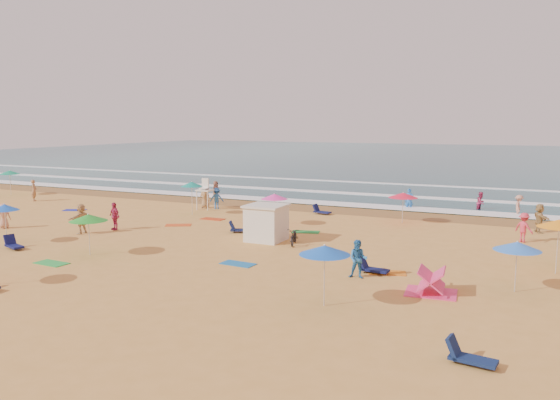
% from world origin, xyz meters
% --- Properties ---
extents(ground, '(220.00, 220.00, 0.00)m').
position_xyz_m(ground, '(0.00, 0.00, 0.00)').
color(ground, gold).
rests_on(ground, ground).
extents(ocean, '(220.00, 140.00, 0.18)m').
position_xyz_m(ocean, '(0.00, 84.00, 0.00)').
color(ocean, '#0C4756').
rests_on(ocean, ground).
extents(wet_sand, '(220.00, 220.00, 0.00)m').
position_xyz_m(wet_sand, '(0.00, 12.50, 0.01)').
color(wet_sand, olive).
rests_on(wet_sand, ground).
extents(surf_foam, '(200.00, 18.70, 0.05)m').
position_xyz_m(surf_foam, '(0.00, 21.32, 0.10)').
color(surf_foam, white).
rests_on(surf_foam, ground).
extents(cabana, '(2.00, 2.00, 2.00)m').
position_xyz_m(cabana, '(1.68, -0.08, 1.00)').
color(cabana, silver).
rests_on(cabana, ground).
extents(cabana_roof, '(2.20, 2.20, 0.12)m').
position_xyz_m(cabana_roof, '(1.68, -0.08, 2.06)').
color(cabana_roof, silver).
rests_on(cabana_roof, cabana).
extents(bicycle, '(1.12, 1.94, 0.96)m').
position_xyz_m(bicycle, '(3.58, -0.38, 0.48)').
color(bicycle, black).
rests_on(bicycle, ground).
extents(lifeguard_stand, '(1.20, 1.20, 2.10)m').
position_xyz_m(lifeguard_stand, '(-7.90, 8.25, 1.05)').
color(lifeguard_stand, white).
rests_on(lifeguard_stand, ground).
extents(beach_umbrellas, '(50.95, 27.97, 0.78)m').
position_xyz_m(beach_umbrellas, '(3.54, -1.11, 2.10)').
color(beach_umbrellas, blue).
rests_on(beach_umbrellas, ground).
extents(loungers, '(39.87, 24.41, 0.34)m').
position_xyz_m(loungers, '(7.44, -3.38, 0.17)').
color(loungers, '#0F134B').
rests_on(loungers, ground).
extents(towels, '(44.22, 14.86, 0.03)m').
position_xyz_m(towels, '(-0.06, -1.36, 0.01)').
color(towels, '#CD4319').
rests_on(towels, ground).
extents(popup_tents, '(8.40, 14.33, 1.20)m').
position_xyz_m(popup_tents, '(15.33, 0.13, 0.60)').
color(popup_tents, '#F33675').
rests_on(popup_tents, ground).
extents(beachgoers, '(41.26, 23.34, 2.14)m').
position_xyz_m(beachgoers, '(1.04, 6.45, 0.83)').
color(beachgoers, tan).
rests_on(beachgoers, ground).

